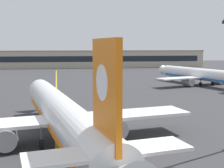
% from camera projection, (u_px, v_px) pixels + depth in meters
% --- Properties ---
extents(taxiway_centreline, '(5.87, 179.92, 0.01)m').
position_uv_depth(taxiway_centreline, '(56.00, 110.00, 54.33)').
color(taxiway_centreline, yellow).
rests_on(taxiway_centreline, ground).
extents(airliner_foreground, '(32.32, 41.22, 11.65)m').
position_uv_depth(airliner_foreground, '(62.00, 115.00, 35.59)').
color(airliner_foreground, white).
rests_on(airliner_foreground, ground).
extents(airliner_background, '(28.23, 35.63, 10.36)m').
position_uv_depth(airliner_background, '(203.00, 75.00, 88.19)').
color(airliner_background, white).
rests_on(airliner_background, ground).
extents(safety_cone_by_nose_gear, '(0.44, 0.44, 0.55)m').
position_uv_depth(safety_cone_by_nose_gear, '(65.00, 111.00, 52.53)').
color(safety_cone_by_nose_gear, orange).
rests_on(safety_cone_by_nose_gear, ground).
extents(terminal_building, '(161.14, 12.40, 8.80)m').
position_uv_depth(terminal_building, '(47.00, 59.00, 157.84)').
color(terminal_building, '#B2A893').
rests_on(terminal_building, ground).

